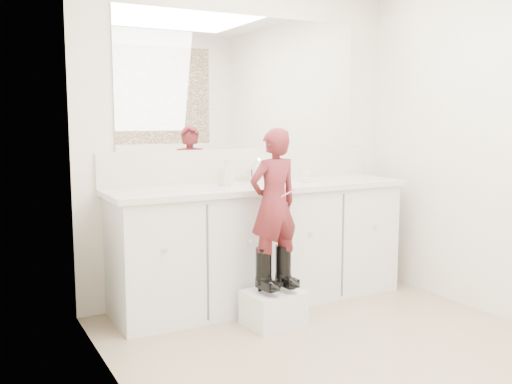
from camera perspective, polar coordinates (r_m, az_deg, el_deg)
floor at (r=3.43m, az=10.75°, el=-16.32°), size 3.00×3.00×0.00m
wall_back at (r=4.41m, az=-1.24°, el=5.14°), size 2.60×0.00×2.60m
wall_left at (r=2.53m, az=-12.10°, el=3.28°), size 0.00×3.00×3.00m
vanity_cabinet at (r=4.27m, az=0.47°, el=-5.43°), size 2.20×0.55×0.85m
countertop at (r=4.18m, az=0.58°, el=0.48°), size 2.28×0.58×0.04m
backsplash at (r=4.41m, az=-1.14°, el=2.73°), size 2.28×0.03×0.25m
mirror at (r=4.41m, az=-1.18°, el=10.87°), size 2.00×0.02×1.00m
faucet at (r=4.32m, az=-0.48°, el=1.64°), size 0.08×0.08×0.10m
cup at (r=4.34m, az=4.94°, el=1.55°), size 0.11×0.11×0.09m
soap_bottle at (r=4.14m, az=-3.06°, el=1.93°), size 0.10×0.10×0.18m
step_stool at (r=3.88m, az=1.74°, el=-11.52°), size 0.39×0.33×0.23m
boot_left at (r=3.77m, az=0.76°, el=-7.85°), size 0.13×0.21×0.30m
boot_right at (r=3.84m, az=2.74°, el=-7.57°), size 0.13×0.21×0.30m
toddler at (r=3.71m, az=1.79°, el=-1.16°), size 0.38×0.27×0.98m
toothbrush at (r=3.71m, az=3.01°, el=-0.24°), size 0.14×0.02×0.06m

